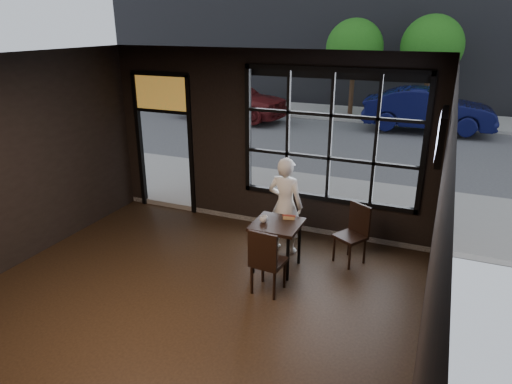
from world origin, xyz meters
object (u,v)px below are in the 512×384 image
at_px(man, 285,205).
at_px(cafe_table, 277,246).
at_px(navy_car, 428,109).
at_px(chair_near, 269,260).

bearing_deg(man, cafe_table, 101.58).
bearing_deg(navy_car, man, 167.93).
bearing_deg(chair_near, cafe_table, -75.20).
bearing_deg(man, chair_near, 102.91).
relative_size(cafe_table, navy_car, 0.18).
xyz_separation_m(man, navy_car, (1.59, 10.10, -0.00)).
relative_size(chair_near, man, 0.61).
bearing_deg(cafe_table, navy_car, 81.94).
bearing_deg(man, navy_car, -95.24).
relative_size(chair_near, navy_car, 0.23).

